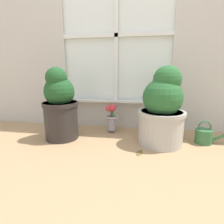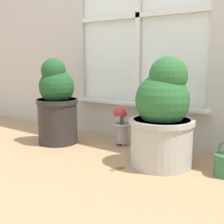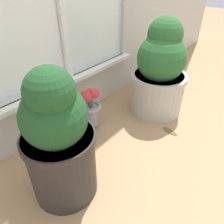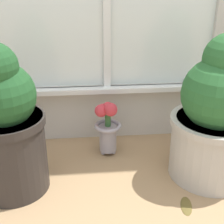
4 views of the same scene
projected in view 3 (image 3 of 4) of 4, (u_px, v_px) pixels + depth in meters
name	position (u px, v px, depth m)	size (l,w,h in m)	color
ground_plane	(159.00, 161.00, 1.17)	(10.00, 10.00, 0.00)	tan
potted_plant_left	(59.00, 142.00, 0.86)	(0.30, 0.30, 0.62)	#2D2826
potted_plant_right	(159.00, 72.00, 1.42)	(0.37, 0.37, 0.63)	#B7B2A8
flower_vase	(90.00, 106.00, 1.32)	(0.13, 0.13, 0.28)	#99939E
watering_can	(171.00, 81.00, 1.80)	(0.24, 0.13, 0.19)	#336B3D
fallen_leaf	(170.00, 131.00, 1.36)	(0.07, 0.12, 0.01)	brown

